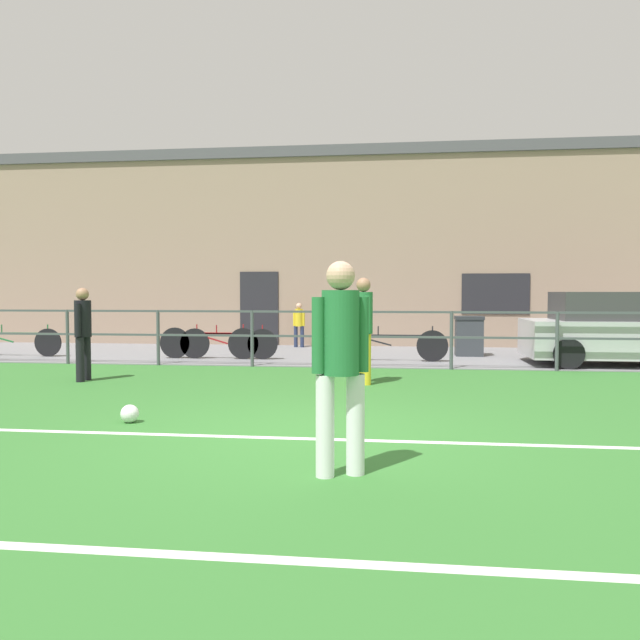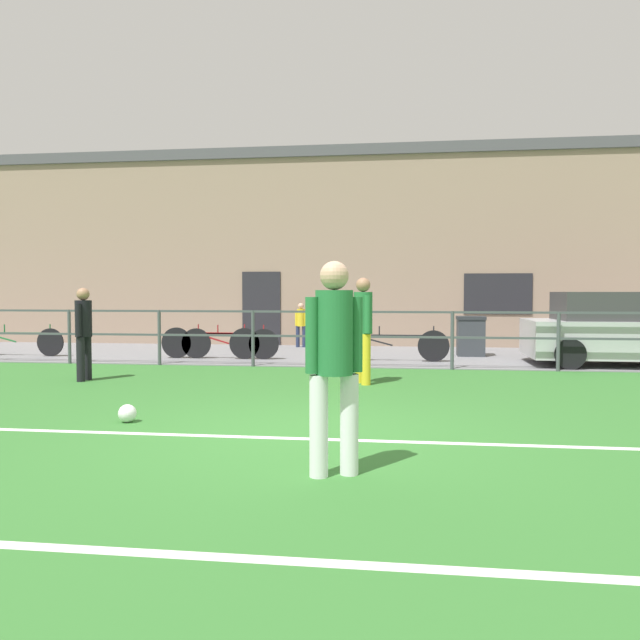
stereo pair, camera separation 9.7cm
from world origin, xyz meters
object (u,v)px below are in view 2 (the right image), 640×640
spectator_child (301,322)px  trash_bin_0 (471,336)px  player_goalkeeper (84,328)px  bicycle_parked_2 (16,341)px  soccer_ball_match (127,413)px  parked_car_red (626,330)px  player_striker (334,354)px  player_winger (363,324)px  bicycle_parked_1 (210,343)px  bicycle_parked_3 (393,345)px  bicycle_parked_0 (230,343)px

spectator_child → trash_bin_0: spectator_child is taller
player_goalkeeper → bicycle_parked_2: player_goalkeeper is taller
soccer_ball_match → trash_bin_0: trash_bin_0 is taller
parked_car_red → trash_bin_0: 3.34m
soccer_ball_match → spectator_child: bearing=87.7°
soccer_ball_match → trash_bin_0: bearing=60.0°
trash_bin_0 → bicycle_parked_2: bearing=-172.5°
spectator_child → trash_bin_0: bearing=161.7°
player_striker → player_winger: player_striker is taller
player_winger → bicycle_parked_1: 5.02m
spectator_child → bicycle_parked_3: size_ratio=0.50×
player_striker → bicycle_parked_1: (-3.78, 8.66, -0.63)m
player_striker → spectator_child: player_striker is taller
player_goalkeeper → trash_bin_0: player_goalkeeper is taller
parked_car_red → bicycle_parked_1: 8.87m
bicycle_parked_1 → parked_car_red: bearing=-0.9°
trash_bin_0 → parked_car_red: bearing=-27.3°
parked_car_red → bicycle_parked_0: bearing=179.1°
player_striker → bicycle_parked_0: 9.30m
soccer_ball_match → spectator_child: 10.09m
bicycle_parked_1 → player_goalkeeper: bearing=-107.0°
player_goalkeeper → player_striker: 7.03m
bicycle_parked_0 → bicycle_parked_2: bearing=-180.0°
player_winger → bicycle_parked_1: bearing=-158.8°
spectator_child → trash_bin_0: (4.35, -1.82, -0.21)m
soccer_ball_match → spectator_child: spectator_child is taller
player_striker → bicycle_parked_1: 9.47m
parked_car_red → bicycle_parked_2: parked_car_red is taller
bicycle_parked_1 → bicycle_parked_2: bicycle_parked_1 is taller
bicycle_parked_1 → spectator_child: bearing=64.3°
player_winger → bicycle_parked_3: 3.45m
parked_car_red → trash_bin_0: bearing=152.7°
bicycle_parked_0 → player_striker: bearing=-69.0°
soccer_ball_match → bicycle_parked_2: 9.03m
spectator_child → player_goalkeeper: bearing=73.2°
bicycle_parked_1 → trash_bin_0: bearing=13.3°
parked_car_red → trash_bin_0: parked_car_red is taller
player_striker → player_winger: bearing=-111.7°
parked_car_red → bicycle_parked_3: 4.77m
player_striker → spectator_child: 12.09m
player_striker → player_goalkeeper: bearing=-68.8°
parked_car_red → bicycle_parked_0: parked_car_red is taller
bicycle_parked_3 → bicycle_parked_2: bearing=-180.0°
player_winger → bicycle_parked_3: player_winger is taller
soccer_ball_match → parked_car_red: parked_car_red is taller
player_goalkeeper → bicycle_parked_3: (5.21, 3.61, -0.53)m
parked_car_red → player_goalkeeper: bearing=-160.8°
player_striker → spectator_child: size_ratio=1.47×
bicycle_parked_3 → trash_bin_0: bearing=37.9°
bicycle_parked_3 → parked_car_red: bearing=-1.6°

